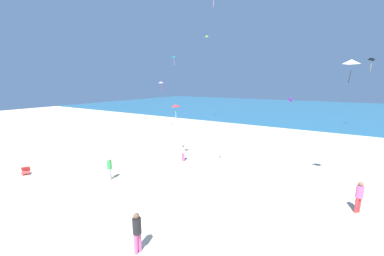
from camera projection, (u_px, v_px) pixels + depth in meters
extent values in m
plane|color=beige|center=(216.00, 157.00, 20.94)|extent=(120.00, 120.00, 0.00)
cube|color=#236084|center=(295.00, 108.00, 60.40)|extent=(120.00, 60.00, 0.05)
cube|color=#D13D3D|center=(26.00, 173.00, 16.80)|extent=(0.70, 0.72, 0.03)
cube|color=#D13D3D|center=(26.00, 169.00, 17.00)|extent=(0.46, 0.58, 0.40)
cylinder|color=#B7B7BC|center=(30.00, 174.00, 16.81)|extent=(0.02, 0.02, 0.15)
cylinder|color=#B7B7BC|center=(21.00, 175.00, 16.56)|extent=(0.02, 0.02, 0.15)
cylinder|color=#D8599E|center=(184.00, 157.00, 19.62)|extent=(0.13, 0.13, 0.72)
cylinder|color=#D8599E|center=(183.00, 157.00, 19.73)|extent=(0.13, 0.13, 0.72)
cylinder|color=white|center=(183.00, 150.00, 19.56)|extent=(0.34, 0.34, 0.54)
sphere|color=#846047|center=(183.00, 146.00, 19.49)|extent=(0.20, 0.20, 0.20)
cylinder|color=white|center=(111.00, 174.00, 15.97)|extent=(0.14, 0.14, 0.79)
cylinder|color=white|center=(109.00, 175.00, 15.80)|extent=(0.14, 0.14, 0.79)
cylinder|color=green|center=(109.00, 165.00, 15.75)|extent=(0.41, 0.41, 0.60)
sphere|color=beige|center=(109.00, 159.00, 15.67)|extent=(0.22, 0.22, 0.22)
cylinder|color=red|center=(356.00, 205.00, 11.81)|extent=(0.15, 0.15, 0.85)
cylinder|color=red|center=(359.00, 205.00, 11.87)|extent=(0.15, 0.15, 0.85)
cylinder|color=#D8599E|center=(360.00, 192.00, 11.69)|extent=(0.48, 0.48, 0.64)
sphere|color=#846047|center=(361.00, 184.00, 11.61)|extent=(0.23, 0.23, 0.23)
cylinder|color=#D8599E|center=(140.00, 241.00, 9.11)|extent=(0.15, 0.15, 0.85)
cylinder|color=#D8599E|center=(136.00, 244.00, 8.96)|extent=(0.15, 0.15, 0.85)
cylinder|color=black|center=(137.00, 226.00, 8.89)|extent=(0.37, 0.37, 0.64)
sphere|color=brown|center=(136.00, 216.00, 8.81)|extent=(0.23, 0.23, 0.23)
pyramid|color=#1EADAD|center=(174.00, 57.00, 33.24)|extent=(0.57, 0.55, 0.24)
cylinder|color=pink|center=(174.00, 62.00, 33.35)|extent=(0.09, 0.11, 0.82)
pyramid|color=pink|center=(161.00, 82.00, 32.58)|extent=(0.68, 0.73, 0.23)
cylinder|color=red|center=(161.00, 88.00, 32.75)|extent=(0.17, 0.12, 0.90)
pyramid|color=#99DB33|center=(207.00, 36.00, 37.27)|extent=(0.84, 0.78, 0.25)
cylinder|color=#1EADAD|center=(207.00, 41.00, 37.42)|extent=(0.09, 0.11, 0.54)
cube|color=purple|center=(290.00, 100.00, 34.38)|extent=(0.76, 0.47, 0.81)
cylinder|color=red|center=(290.00, 103.00, 34.48)|extent=(0.04, 0.10, 0.43)
cylinder|color=pink|center=(214.00, 2.00, 20.85)|extent=(0.15, 0.12, 0.87)
pyramid|color=black|center=(373.00, 59.00, 30.34)|extent=(0.98, 0.98, 0.53)
cylinder|color=yellow|center=(371.00, 67.00, 30.53)|extent=(0.08, 0.07, 1.04)
pyramid|color=white|center=(352.00, 62.00, 12.82)|extent=(0.83, 0.72, 0.27)
cylinder|color=black|center=(350.00, 77.00, 12.97)|extent=(0.08, 0.16, 0.71)
pyramid|color=red|center=(176.00, 106.00, 19.40)|extent=(0.78, 0.78, 0.30)
cylinder|color=white|center=(176.00, 114.00, 19.53)|extent=(0.07, 0.07, 0.63)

